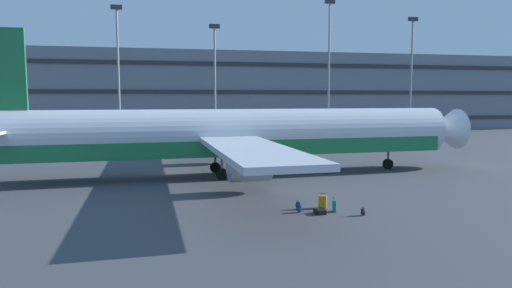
{
  "coord_description": "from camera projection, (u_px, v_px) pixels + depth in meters",
  "views": [
    {
      "loc": [
        -0.46,
        -36.93,
        6.25
      ],
      "look_at": [
        5.84,
        -5.65,
        3.0
      ],
      "focal_mm": 31.03,
      "sensor_mm": 36.0,
      "label": 1
    }
  ],
  "objects": [
    {
      "name": "backpack_large",
      "position": [
        299.0,
        208.0,
        24.4
      ],
      "size": [
        0.37,
        0.34,
        0.53
      ],
      "color": "navy",
      "rests_on": "ground_plane"
    },
    {
      "name": "terminal_structure",
      "position": [
        169.0,
        92.0,
        87.52
      ],
      "size": [
        154.41,
        19.18,
        15.09
      ],
      "color": "slate",
      "rests_on": "ground_plane"
    },
    {
      "name": "backpack_black",
      "position": [
        363.0,
        212.0,
        23.79
      ],
      "size": [
        0.39,
        0.41,
        0.49
      ],
      "color": "black",
      "rests_on": "ground_plane"
    },
    {
      "name": "suitcase_scuffed",
      "position": [
        334.0,
        205.0,
        24.57
      ],
      "size": [
        0.35,
        0.46,
        0.83
      ],
      "color": "#147266",
      "rests_on": "ground_plane"
    },
    {
      "name": "light_mast_far_right",
      "position": [
        411.0,
        66.0,
        82.06
      ],
      "size": [
        1.8,
        0.5,
        21.24
      ],
      "color": "gray",
      "rests_on": "ground_plane"
    },
    {
      "name": "light_mast_center_right",
      "position": [
        215.0,
        71.0,
        74.99
      ],
      "size": [
        1.8,
        0.5,
        18.79
      ],
      "color": "gray",
      "rests_on": "ground_plane"
    },
    {
      "name": "suitcase_upright",
      "position": [
        323.0,
        201.0,
        25.41
      ],
      "size": [
        0.52,
        0.44,
        0.85
      ],
      "color": "orange",
      "rests_on": "ground_plane"
    },
    {
      "name": "ground_plane",
      "position": [
        174.0,
        175.0,
        36.74
      ],
      "size": [
        600.0,
        600.0,
        0.0
      ],
      "primitive_type": "plane",
      "color": "#424449"
    },
    {
      "name": "airliner",
      "position": [
        231.0,
        135.0,
        35.89
      ],
      "size": [
        43.05,
        34.82,
        11.29
      ],
      "color": "silver",
      "rests_on": "ground_plane"
    },
    {
      "name": "light_mast_right",
      "position": [
        329.0,
        58.0,
        78.75
      ],
      "size": [
        1.8,
        0.5,
        23.71
      ],
      "color": "gray",
      "rests_on": "ground_plane"
    },
    {
      "name": "suitcase_orange",
      "position": [
        320.0,
        211.0,
        24.15
      ],
      "size": [
        0.54,
        0.78,
        0.27
      ],
      "color": "black",
      "rests_on": "ground_plane"
    },
    {
      "name": "light_mast_center_left",
      "position": [
        118.0,
        61.0,
        71.77
      ],
      "size": [
        1.8,
        0.5,
        21.3
      ],
      "color": "gray",
      "rests_on": "ground_plane"
    },
    {
      "name": "backpack_small",
      "position": [
        298.0,
        206.0,
        25.08
      ],
      "size": [
        0.35,
        0.26,
        0.52
      ],
      "color": "navy",
      "rests_on": "ground_plane"
    }
  ]
}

